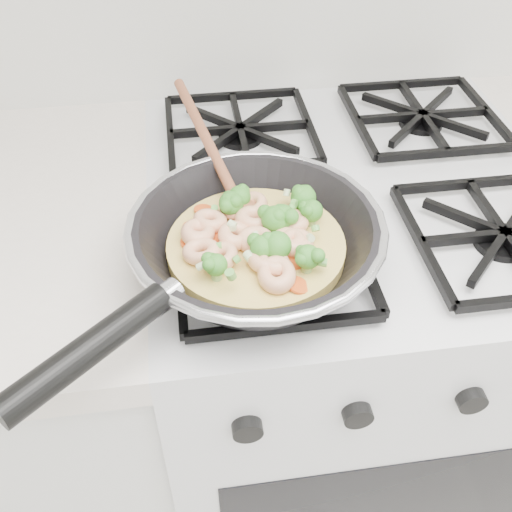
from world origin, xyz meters
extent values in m
cube|color=silver|center=(0.00, 1.70, 0.45)|extent=(0.60, 0.60, 0.90)
cube|color=black|center=(0.00, 1.70, 0.91)|extent=(0.56, 0.56, 0.02)
torus|color=silver|center=(-0.17, 1.54, 0.98)|extent=(0.30, 0.30, 0.01)
cylinder|color=black|center=(-0.35, 1.39, 0.98)|extent=(0.16, 0.14, 0.03)
cylinder|color=#E5C863|center=(-0.17, 1.54, 0.94)|extent=(0.21, 0.21, 0.02)
ellipsoid|color=#945336|center=(-0.18, 1.59, 0.96)|extent=(0.05, 0.06, 0.01)
cylinder|color=#945336|center=(-0.21, 1.72, 0.99)|extent=(0.07, 0.24, 0.06)
torus|color=#F3BB90|center=(-0.17, 1.50, 0.96)|extent=(0.06, 0.06, 0.03)
torus|color=#F3BB90|center=(-0.13, 1.52, 0.96)|extent=(0.06, 0.06, 0.02)
torus|color=#F3BB90|center=(-0.23, 1.56, 0.96)|extent=(0.06, 0.06, 0.02)
torus|color=#F3BB90|center=(-0.23, 1.52, 0.96)|extent=(0.05, 0.05, 0.02)
torus|color=#F3BB90|center=(-0.13, 1.56, 0.96)|extent=(0.06, 0.06, 0.02)
torus|color=#F3BB90|center=(-0.16, 1.50, 0.96)|extent=(0.05, 0.05, 0.02)
torus|color=#F3BB90|center=(-0.16, 1.48, 0.96)|extent=(0.05, 0.05, 0.02)
torus|color=#F3BB90|center=(-0.17, 1.53, 0.96)|extent=(0.06, 0.06, 0.02)
torus|color=#F3BB90|center=(-0.17, 1.57, 0.96)|extent=(0.05, 0.05, 0.02)
torus|color=#F3BB90|center=(-0.22, 1.57, 0.96)|extent=(0.06, 0.06, 0.02)
torus|color=#F3BB90|center=(-0.19, 1.54, 0.96)|extent=(0.06, 0.06, 0.03)
torus|color=#F3BB90|center=(-0.17, 1.60, 0.96)|extent=(0.06, 0.06, 0.03)
torus|color=#F3BB90|center=(-0.21, 1.51, 0.96)|extent=(0.06, 0.06, 0.02)
torus|color=#F3BB90|center=(-0.13, 1.53, 0.96)|extent=(0.06, 0.06, 0.02)
ellipsoid|color=#459430|center=(-0.14, 1.56, 0.97)|extent=(0.04, 0.04, 0.03)
ellipsoid|color=#459430|center=(-0.15, 1.51, 0.97)|extent=(0.04, 0.04, 0.03)
ellipsoid|color=#459430|center=(-0.14, 1.55, 0.97)|extent=(0.04, 0.04, 0.03)
ellipsoid|color=#459430|center=(-0.10, 1.59, 0.97)|extent=(0.04, 0.04, 0.03)
ellipsoid|color=#459430|center=(-0.19, 1.59, 0.97)|extent=(0.04, 0.04, 0.03)
ellipsoid|color=#459430|center=(-0.17, 1.51, 0.97)|extent=(0.03, 0.03, 0.03)
ellipsoid|color=#459430|center=(-0.10, 1.56, 0.97)|extent=(0.04, 0.04, 0.03)
ellipsoid|color=#459430|center=(-0.22, 1.49, 0.97)|extent=(0.03, 0.03, 0.02)
ellipsoid|color=#459430|center=(-0.12, 1.49, 0.97)|extent=(0.04, 0.04, 0.03)
ellipsoid|color=#459430|center=(-0.18, 1.60, 0.97)|extent=(0.04, 0.04, 0.03)
cylinder|color=#E3571C|center=(-0.24, 1.55, 0.95)|extent=(0.03, 0.03, 0.01)
cylinder|color=#E3571C|center=(-0.24, 1.58, 0.95)|extent=(0.03, 0.03, 0.01)
cylinder|color=#E3571C|center=(-0.13, 1.50, 0.95)|extent=(0.04, 0.04, 0.00)
cylinder|color=#E3571C|center=(-0.13, 1.46, 0.95)|extent=(0.03, 0.03, 0.01)
cylinder|color=#E3571C|center=(-0.19, 1.56, 0.95)|extent=(0.02, 0.02, 0.01)
cylinder|color=#E3571C|center=(-0.13, 1.56, 0.95)|extent=(0.03, 0.03, 0.01)
cylinder|color=#E3571C|center=(-0.22, 1.55, 0.95)|extent=(0.03, 0.03, 0.01)
cylinder|color=#E3571C|center=(-0.23, 1.56, 0.95)|extent=(0.04, 0.04, 0.01)
cylinder|color=#E3571C|center=(-0.16, 1.52, 0.95)|extent=(0.04, 0.04, 0.01)
cylinder|color=#E3571C|center=(-0.10, 1.59, 0.95)|extent=(0.04, 0.04, 0.01)
cylinder|color=#E3571C|center=(-0.22, 1.61, 0.95)|extent=(0.03, 0.03, 0.01)
cylinder|color=beige|center=(-0.18, 1.60, 0.97)|extent=(0.01, 0.01, 0.01)
cylinder|color=#64AF46|center=(-0.21, 1.52, 0.97)|extent=(0.01, 0.01, 0.01)
cylinder|color=#64AF46|center=(-0.12, 1.57, 0.97)|extent=(0.01, 0.01, 0.01)
cylinder|color=beige|center=(-0.11, 1.52, 0.97)|extent=(0.01, 0.01, 0.01)
cylinder|color=beige|center=(-0.20, 1.55, 0.98)|extent=(0.01, 0.01, 0.01)
cylinder|color=#64AF46|center=(-0.12, 1.57, 0.97)|extent=(0.01, 0.01, 0.01)
cylinder|color=#64AF46|center=(-0.10, 1.53, 0.97)|extent=(0.01, 0.01, 0.01)
cylinder|color=#64AF46|center=(-0.20, 1.50, 0.97)|extent=(0.01, 0.01, 0.01)
cylinder|color=#64AF46|center=(-0.21, 1.59, 0.97)|extent=(0.01, 0.01, 0.01)
cylinder|color=#64AF46|center=(-0.14, 1.52, 0.97)|extent=(0.01, 0.01, 0.01)
cylinder|color=#64AF46|center=(-0.22, 1.49, 0.97)|extent=(0.01, 0.01, 0.01)
cylinder|color=beige|center=(-0.17, 1.53, 0.97)|extent=(0.01, 0.01, 0.01)
cylinder|color=#64AF46|center=(-0.10, 1.48, 0.97)|extent=(0.01, 0.01, 0.01)
cylinder|color=beige|center=(-0.18, 1.50, 0.97)|extent=(0.01, 0.01, 0.01)
cylinder|color=#64AF46|center=(-0.12, 1.58, 0.98)|extent=(0.01, 0.01, 0.01)
cylinder|color=beige|center=(-0.12, 1.60, 0.98)|extent=(0.01, 0.01, 0.01)
cylinder|color=#64AF46|center=(-0.21, 1.47, 0.98)|extent=(0.01, 0.01, 0.01)
cylinder|color=beige|center=(-0.23, 1.49, 0.98)|extent=(0.01, 0.01, 0.01)
cylinder|color=beige|center=(-0.11, 1.58, 0.97)|extent=(0.01, 0.01, 0.01)
cylinder|color=beige|center=(-0.19, 1.55, 0.97)|extent=(0.01, 0.01, 0.01)
camera|label=1|loc=(-0.24, 1.04, 1.41)|focal=41.47mm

